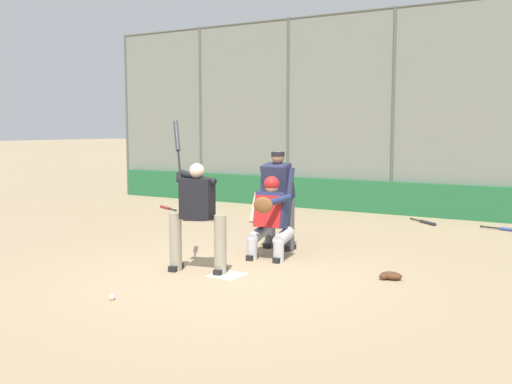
{
  "coord_description": "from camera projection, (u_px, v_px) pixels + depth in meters",
  "views": [
    {
      "loc": [
        -4.46,
        6.68,
        2.0
      ],
      "look_at": [
        0.14,
        -1.0,
        1.05
      ],
      "focal_mm": 42.0,
      "sensor_mm": 36.0,
      "label": 1
    }
  ],
  "objects": [
    {
      "name": "ground_plane",
      "position": [
        227.0,
        275.0,
        8.19
      ],
      "size": [
        160.0,
        160.0,
        0.0
      ],
      "primitive_type": "plane",
      "color": "tan"
    },
    {
      "name": "home_plate_marker",
      "position": [
        227.0,
        275.0,
        8.19
      ],
      "size": [
        0.43,
        0.43,
        0.01
      ],
      "primitive_type": "cube",
      "color": "white",
      "rests_on": "ground_plane"
    },
    {
      "name": "backstop_fence",
      "position": [
        393.0,
        108.0,
        13.88
      ],
      "size": [
        16.62,
        0.08,
        4.78
      ],
      "color": "#515651",
      "rests_on": "ground_plane"
    },
    {
      "name": "padding_wall",
      "position": [
        390.0,
        198.0,
        14.01
      ],
      "size": [
        16.21,
        0.18,
        0.76
      ],
      "primitive_type": "cube",
      "color": "#236638",
      "rests_on": "ground_plane"
    },
    {
      "name": "bleachers_beyond",
      "position": [
        411.0,
        184.0,
        16.35
      ],
      "size": [
        11.58,
        2.5,
        1.48
      ],
      "color": "slate",
      "rests_on": "ground_plane"
    },
    {
      "name": "batter_at_plate",
      "position": [
        197.0,
        213.0,
        8.3
      ],
      "size": [
        1.07,
        0.57,
        2.12
      ],
      "rotation": [
        0.0,
        0.0,
        0.2
      ],
      "color": "gray",
      "rests_on": "ground_plane"
    },
    {
      "name": "catcher_behind_plate",
      "position": [
        270.0,
        216.0,
        9.2
      ],
      "size": [
        0.7,
        0.81,
        1.27
      ],
      "rotation": [
        0.0,
        0.0,
        0.14
      ],
      "color": "#B7B7BC",
      "rests_on": "ground_plane"
    },
    {
      "name": "umpire_home",
      "position": [
        278.0,
        197.0,
        9.87
      ],
      "size": [
        0.66,
        0.44,
        1.63
      ],
      "rotation": [
        0.0,
        0.0,
        -0.1
      ],
      "color": "#4C4C51",
      "rests_on": "ground_plane"
    },
    {
      "name": "spare_bat_near_backstop",
      "position": [
        426.0,
        222.0,
        12.61
      ],
      "size": [
        0.71,
        0.6,
        0.07
      ],
      "rotation": [
        0.0,
        0.0,
        2.45
      ],
      "color": "black",
      "rests_on": "ground_plane"
    },
    {
      "name": "spare_bat_by_padding",
      "position": [
        197.0,
        220.0,
        12.98
      ],
      "size": [
        0.81,
        0.36,
        0.07
      ],
      "rotation": [
        0.0,
        0.0,
        0.38
      ],
      "color": "black",
      "rests_on": "ground_plane"
    },
    {
      "name": "spare_bat_third_base_side",
      "position": [
        510.0,
        230.0,
        11.69
      ],
      "size": [
        0.91,
        0.24,
        0.07
      ],
      "rotation": [
        0.0,
        0.0,
        2.93
      ],
      "color": "black",
      "rests_on": "ground_plane"
    },
    {
      "name": "spare_bat_first_base_side",
      "position": [
        166.0,
        208.0,
        14.91
      ],
      "size": [
        0.82,
        0.43,
        0.07
      ],
      "rotation": [
        0.0,
        0.0,
        5.83
      ],
      "color": "black",
      "rests_on": "ground_plane"
    },
    {
      "name": "fielding_glove_on_dirt",
      "position": [
        390.0,
        276.0,
        7.95
      ],
      "size": [
        0.29,
        0.22,
        0.11
      ],
      "color": "#56331E",
      "rests_on": "ground_plane"
    },
    {
      "name": "baseball_loose",
      "position": [
        112.0,
        297.0,
        7.01
      ],
      "size": [
        0.07,
        0.07,
        0.07
      ],
      "primitive_type": "sphere",
      "color": "white",
      "rests_on": "ground_plane"
    }
  ]
}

